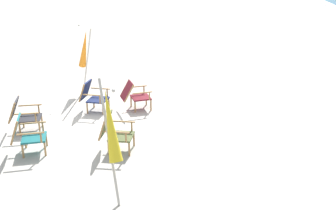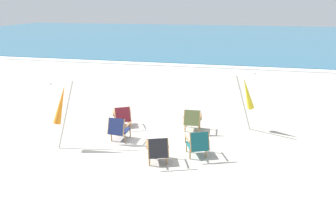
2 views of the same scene
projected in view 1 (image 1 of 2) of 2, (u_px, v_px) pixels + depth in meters
The scene contains 8 objects.
ground_plane at pixel (86, 118), 9.98m from camera, with size 80.00×80.00×0.00m, color #B2AAA0.
beach_chair_back_right at pixel (134, 94), 10.45m from camera, with size 0.86×0.94×0.78m.
beach_chair_mid_center at pixel (114, 131), 8.16m from camera, with size 0.61×0.69×0.82m.
beach_chair_front_left at pixel (23, 114), 9.07m from camera, with size 0.77×0.85×0.81m.
beach_chair_back_left at pixel (26, 133), 8.05m from camera, with size 0.78×0.84×0.82m.
beach_chair_front_right at pixel (92, 95), 10.35m from camera, with size 0.62×0.70×0.82m.
umbrella_furled_yellow at pixel (110, 126), 6.17m from camera, with size 0.74×0.57×2.01m.
umbrella_furled_orange at pixel (84, 49), 11.50m from camera, with size 0.56×0.66×2.03m.
Camera 1 is at (8.83, 3.48, 3.75)m, focal length 42.00 mm.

